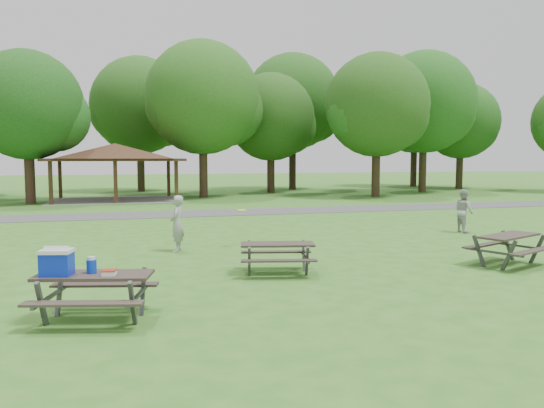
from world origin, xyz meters
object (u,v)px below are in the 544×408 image
at_px(frisbee_catcher, 464,211).
at_px(frisbee_thrower, 177,224).
at_px(picnic_table_near, 82,277).
at_px(picnic_table_middle, 277,250).

bearing_deg(frisbee_catcher, frisbee_thrower, 99.35).
height_order(frisbee_thrower, frisbee_catcher, frisbee_thrower).
bearing_deg(picnic_table_near, frisbee_thrower, 70.42).
distance_m(picnic_table_middle, frisbee_catcher, 10.10).
relative_size(picnic_table_near, frisbee_catcher, 1.39).
relative_size(picnic_table_near, frisbee_thrower, 1.34).
distance_m(frisbee_thrower, frisbee_catcher, 10.90).
relative_size(picnic_table_middle, frisbee_thrower, 1.21).
xyz_separation_m(picnic_table_near, frisbee_thrower, (2.29, 6.42, 0.07)).
bearing_deg(frisbee_thrower, frisbee_catcher, 111.95).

